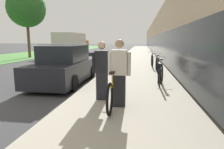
% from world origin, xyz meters
% --- Properties ---
extents(sidewalk_slab, '(3.53, 70.00, 0.14)m').
position_xyz_m(sidewalk_slab, '(5.65, 21.00, 0.07)').
color(sidewalk_slab, '#B2AA99').
rests_on(sidewalk_slab, ground).
extents(storefront_facade, '(10.01, 70.00, 4.52)m').
position_xyz_m(storefront_facade, '(12.45, 29.00, 2.26)').
color(storefront_facade, tan).
rests_on(storefront_facade, ground).
extents(lawn_strip, '(7.39, 70.00, 0.03)m').
position_xyz_m(lawn_strip, '(-7.98, 25.00, 0.01)').
color(lawn_strip, '#518E42').
rests_on(lawn_strip, ground).
extents(tandem_bicycle, '(0.52, 2.84, 0.93)m').
position_xyz_m(tandem_bicycle, '(5.27, 1.90, 0.53)').
color(tandem_bicycle, black).
rests_on(tandem_bicycle, sidewalk_slab).
extents(person_rider, '(0.57, 0.22, 1.67)m').
position_xyz_m(person_rider, '(5.40, 1.54, 0.98)').
color(person_rider, black).
rests_on(person_rider, sidewalk_slab).
extents(person_bystander, '(0.55, 0.22, 1.62)m').
position_xyz_m(person_bystander, '(4.86, 2.04, 0.95)').
color(person_bystander, black).
rests_on(person_bystander, sidewalk_slab).
extents(bike_rack_hoop, '(0.05, 0.60, 0.84)m').
position_xyz_m(bike_rack_hoop, '(6.59, 4.05, 0.65)').
color(bike_rack_hoop, black).
rests_on(bike_rack_hoop, sidewalk_slab).
extents(cruiser_bike_nearest, '(0.52, 1.80, 0.97)m').
position_xyz_m(cruiser_bike_nearest, '(6.70, 4.91, 0.54)').
color(cruiser_bike_nearest, black).
rests_on(cruiser_bike_nearest, sidewalk_slab).
extents(cruiser_bike_middle, '(0.52, 1.78, 0.94)m').
position_xyz_m(cruiser_bike_middle, '(6.76, 7.38, 0.53)').
color(cruiser_bike_middle, black).
rests_on(cruiser_bike_middle, sidewalk_slab).
extents(cruiser_bike_farthest, '(0.52, 1.78, 0.92)m').
position_xyz_m(cruiser_bike_farthest, '(6.61, 9.53, 0.52)').
color(cruiser_bike_farthest, black).
rests_on(cruiser_bike_farthest, sidewalk_slab).
extents(parked_sedan_curbside, '(1.83, 4.36, 1.65)m').
position_xyz_m(parked_sedan_curbside, '(2.77, 4.61, 0.71)').
color(parked_sedan_curbside, black).
rests_on(parked_sedan_curbside, ground).
extents(vintage_roadster_curbside, '(1.83, 4.39, 0.94)m').
position_xyz_m(vintage_roadster_curbside, '(2.71, 9.82, 0.41)').
color(vintage_roadster_curbside, silver).
rests_on(vintage_roadster_curbside, ground).
extents(moving_truck, '(2.41, 6.98, 2.62)m').
position_xyz_m(moving_truck, '(-2.45, 20.14, 1.34)').
color(moving_truck, orange).
rests_on(moving_truck, ground).
extents(street_tree_far, '(3.81, 3.81, 6.90)m').
position_xyz_m(street_tree_far, '(-5.59, 15.99, 4.98)').
color(street_tree_far, brown).
rests_on(street_tree_far, ground).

